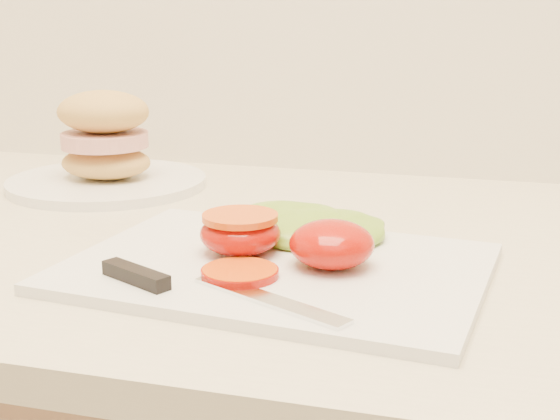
# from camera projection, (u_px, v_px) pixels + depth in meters

# --- Properties ---
(cutting_board) EXTENTS (0.38, 0.29, 0.01)m
(cutting_board) POSITION_uv_depth(u_px,v_px,m) (277.00, 268.00, 0.68)
(cutting_board) COLOR silver
(cutting_board) RESTS_ON counter
(tomato_half_dome) EXTENTS (0.07, 0.07, 0.04)m
(tomato_half_dome) POSITION_uv_depth(u_px,v_px,m) (332.00, 244.00, 0.67)
(tomato_half_dome) COLOR #AF1608
(tomato_half_dome) RESTS_ON cutting_board
(tomato_half_cut) EXTENTS (0.07, 0.07, 0.04)m
(tomato_half_cut) POSITION_uv_depth(u_px,v_px,m) (240.00, 232.00, 0.70)
(tomato_half_cut) COLOR #AF1608
(tomato_half_cut) RESTS_ON cutting_board
(tomato_slice_0) EXTENTS (0.06, 0.06, 0.01)m
(tomato_slice_0) POSITION_uv_depth(u_px,v_px,m) (240.00, 272.00, 0.64)
(tomato_slice_0) COLOR #E45D09
(tomato_slice_0) RESTS_ON cutting_board
(tomato_slice_1) EXTENTS (0.06, 0.06, 0.01)m
(tomato_slice_1) POSITION_uv_depth(u_px,v_px,m) (242.00, 273.00, 0.64)
(tomato_slice_1) COLOR #E45D09
(tomato_slice_1) RESTS_ON cutting_board
(lettuce_leaf_0) EXTENTS (0.14, 0.10, 0.03)m
(lettuce_leaf_0) POSITION_uv_depth(u_px,v_px,m) (291.00, 225.00, 0.75)
(lettuce_leaf_0) COLOR #7AA72C
(lettuce_leaf_0) RESTS_ON cutting_board
(lettuce_leaf_1) EXTENTS (0.13, 0.12, 0.02)m
(lettuce_leaf_1) POSITION_uv_depth(u_px,v_px,m) (337.00, 230.00, 0.74)
(lettuce_leaf_1) COLOR #7AA72C
(lettuce_leaf_1) RESTS_ON cutting_board
(knife) EXTENTS (0.22, 0.08, 0.01)m
(knife) POSITION_uv_depth(u_px,v_px,m) (186.00, 284.00, 0.62)
(knife) COLOR silver
(knife) RESTS_ON cutting_board
(sandwich_plate) EXTENTS (0.25, 0.25, 0.12)m
(sandwich_plate) POSITION_uv_depth(u_px,v_px,m) (106.00, 153.00, 0.99)
(sandwich_plate) COLOR white
(sandwich_plate) RESTS_ON counter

